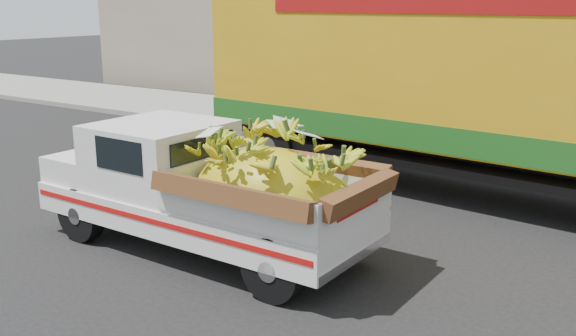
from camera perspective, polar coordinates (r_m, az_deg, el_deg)
The scene contains 6 objects.
ground at distance 8.13m, azimuth -6.02°, elevation -9.90°, with size 100.00×100.00×0.00m, color black.
curb at distance 14.54m, azimuth 13.71°, elevation 1.09°, with size 60.00×0.25×0.15m, color gray.
sidewalk at distance 16.49m, azimuth 16.28°, elevation 2.46°, with size 60.00×4.00×0.14m, color gray.
building_left at distance 24.89m, azimuth 2.99°, elevation 12.55°, with size 18.00×6.00×5.00m, color gray.
pickup_truck at distance 8.61m, azimuth -5.82°, elevation -1.96°, with size 4.91×1.85×1.71m.
semi_trailer at distance 11.27m, azimuth 20.13°, elevation 7.39°, with size 12.04×3.58×3.80m.
Camera 1 is at (4.80, -5.64, 3.35)m, focal length 40.00 mm.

